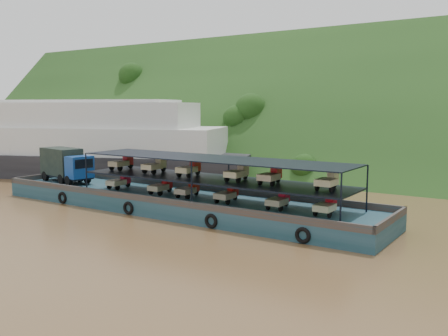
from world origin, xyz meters
The scene contains 4 objects.
ground centered at (0.00, 0.00, 0.00)m, with size 160.00×160.00×0.00m, color brown.
hillside centered at (0.00, 36.00, 0.00)m, with size 140.00×28.00×28.00m, color #193312.
cargo_barge centered at (-4.88, -1.26, 1.11)m, with size 35.00×7.18×4.54m.
passenger_ferry centered at (-29.34, 8.41, 4.03)m, with size 46.97×27.14×9.30m.
Camera 1 is at (21.92, -32.60, 8.53)m, focal length 40.00 mm.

